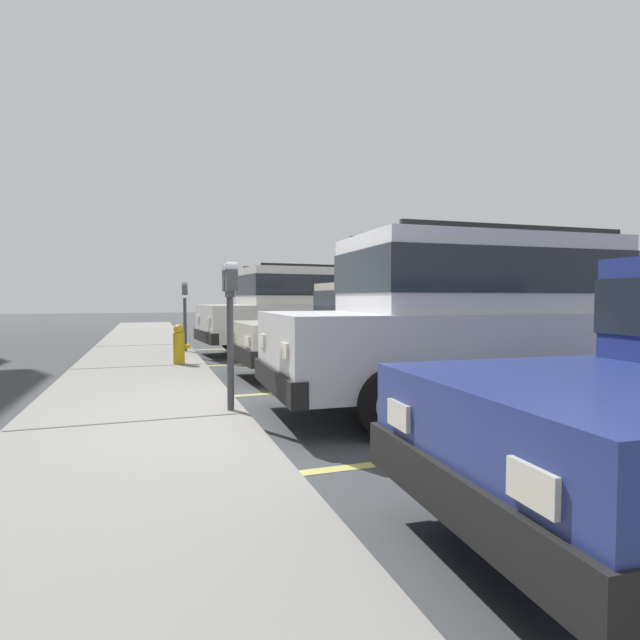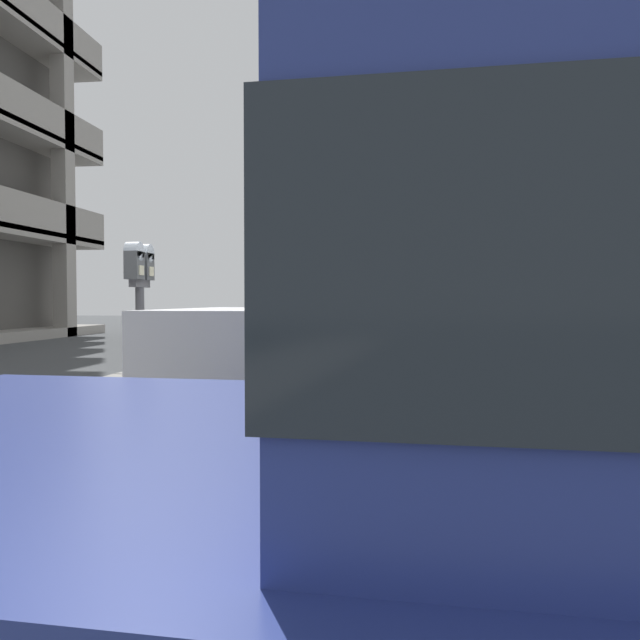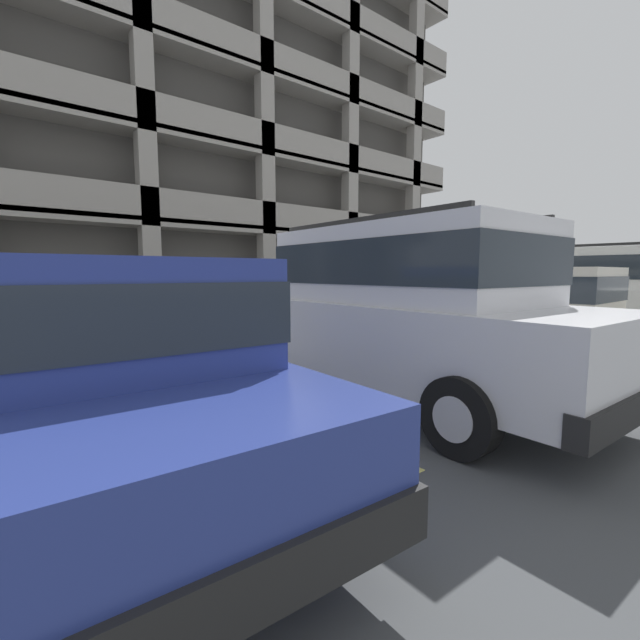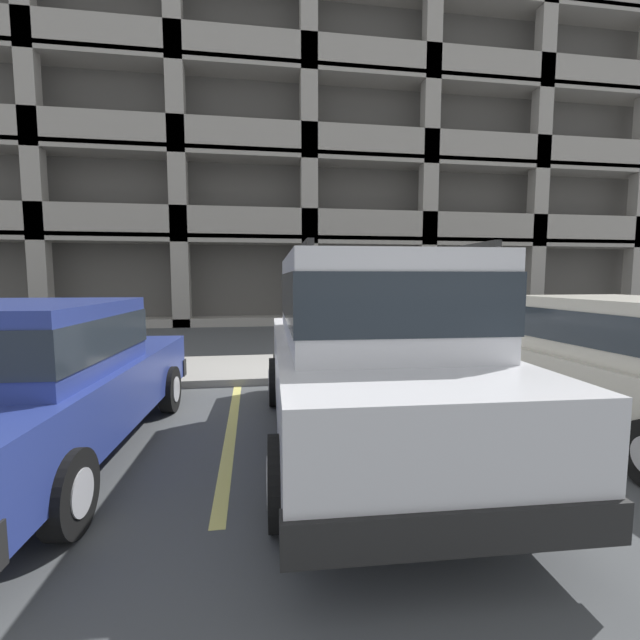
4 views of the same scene
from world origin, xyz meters
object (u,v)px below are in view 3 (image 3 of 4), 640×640
Objects in this scene: parking_meter_near at (286,285)px; fire_hydrant at (416,315)px; blue_coupe at (593,291)px; parking_meter_far at (476,286)px; dark_hatchback at (524,313)px; silver_suv at (402,305)px; red_sedan at (109,364)px; parking_garage at (103,125)px.

parking_meter_near is 4.04m from fire_hydrant.
parking_meter_near is at bearing -175.70° from fire_hydrant.
blue_coupe is 7.06× the size of fire_hydrant.
parking_meter_near reaches higher than parking_meter_far.
parking_meter_far is (6.09, 0.05, -0.14)m from parking_meter_near.
blue_coupe reaches higher than dark_hatchback.
silver_suv is at bearing 175.25° from blue_coupe.
red_sedan is at bearing -157.58° from fire_hydrant.
blue_coupe is 2.73m from parking_meter_far.
blue_coupe reaches higher than fire_hydrant.
parking_meter_near is at bearing -179.55° from parking_meter_far.
parking_garage is at bearing 94.50° from dark_hatchback.
dark_hatchback is at bearing -83.18° from parking_garage.
parking_meter_near is 2.19× the size of fire_hydrant.
fire_hydrant is (3.95, 0.30, -0.80)m from parking_meter_near.
red_sedan is at bearing -163.63° from parking_meter_far.
dark_hatchback is at bearing -140.27° from parking_meter_far.
fire_hydrant is at bearing 173.36° from parking_meter_far.
dark_hatchback is (2.91, -0.07, -0.27)m from silver_suv.
red_sedan reaches higher than fire_hydrant.
red_sedan is 0.14× the size of parking_garage.
parking_garage is at bearing 103.80° from fire_hydrant.
parking_meter_near is (3.46, 2.76, 0.44)m from red_sedan.
parking_meter_far is 0.05× the size of parking_garage.
parking_meter_far is at bearing 19.56° from red_sedan.
blue_coupe is at bearing 0.37° from dark_hatchback.
parking_garage reaches higher than dark_hatchback.
dark_hatchback is 3.44m from fire_hydrant.
parking_garage is (-5.49, 16.60, 6.45)m from blue_coupe.
parking_meter_far is 2.17× the size of fire_hydrant.
blue_coupe is 6.66m from parking_meter_near.
fire_hydrant is at bearing 25.61° from red_sedan.
red_sedan is 0.93× the size of blue_coupe.
parking_meter_near reaches higher than red_sedan.
blue_coupe is at bearing 3.63° from red_sedan.
parking_garage is (-2.00, 16.76, 6.71)m from dark_hatchback.
parking_garage is (-5.49, 13.87, 6.42)m from parking_meter_far.
parking_garage is at bearing 102.73° from blue_coupe.
dark_hatchback is 2.97× the size of parking_meter_near.
dark_hatchback is (6.07, -0.09, 0.00)m from red_sedan.
blue_coupe is 3.25× the size of parking_meter_far.
dark_hatchback is 3.50m from blue_coupe.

